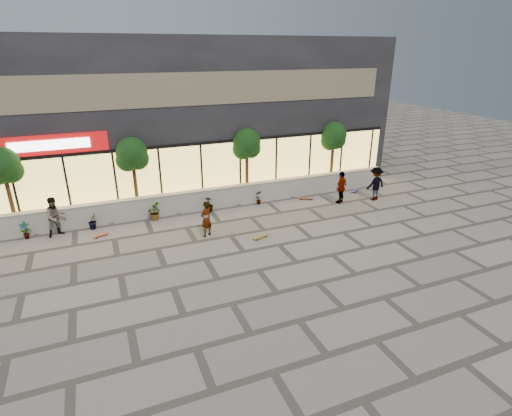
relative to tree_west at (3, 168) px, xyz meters
name	(u,v)px	position (x,y,z in m)	size (l,w,h in m)	color
ground	(259,270)	(9.00, -7.70, -2.99)	(80.00, 80.00, 0.00)	gray
planter_wall	(208,198)	(9.00, -0.70, -2.46)	(22.00, 0.42, 1.04)	beige
retail_building	(180,112)	(9.00, 4.79, 1.26)	(24.00, 9.17, 8.50)	black
shrub_a	(25,230)	(0.50, -1.25, -2.58)	(0.43, 0.29, 0.81)	#133310
shrub_b	(93,221)	(3.30, -1.25, -2.58)	(0.45, 0.36, 0.81)	#133310
shrub_c	(154,212)	(6.10, -1.25, -2.58)	(0.73, 0.63, 0.81)	#133310
shrub_d	(209,204)	(8.90, -1.25, -2.58)	(0.45, 0.45, 0.81)	#133310
shrub_e	(259,197)	(11.70, -1.25, -2.58)	(0.43, 0.29, 0.81)	#133310
tree_west	(3,168)	(0.00, 0.00, 0.00)	(1.60, 1.50, 3.92)	#442A18
tree_midwest	(132,156)	(5.50, 0.00, 0.00)	(1.60, 1.50, 3.92)	#442A18
tree_mideast	(247,145)	(11.50, 0.00, 0.00)	(1.60, 1.50, 3.92)	#442A18
tree_east	(334,137)	(17.00, 0.00, 0.00)	(1.60, 1.50, 3.92)	#442A18
skater_center	(206,219)	(8.00, -4.01, -2.16)	(0.60, 0.39, 1.65)	silver
skater_left	(56,217)	(1.82, -1.40, -2.07)	(0.89, 0.69, 1.82)	#9D8565
skater_right_near	(341,187)	(15.91, -2.75, -2.10)	(1.04, 0.43, 1.77)	silver
skater_right_far	(375,184)	(17.92, -3.06, -2.05)	(1.21, 0.70, 1.87)	maroon
skateboard_center	(261,236)	(10.16, -5.16, -2.90)	(0.87, 0.45, 0.10)	olive
skateboard_left	(100,235)	(3.55, -2.27, -2.91)	(0.73, 0.45, 0.09)	#CB4726
skateboard_right_near	(306,198)	(14.41, -1.59, -2.90)	(0.85, 0.60, 0.10)	#9C4B33
skateboard_right_far	(355,190)	(17.76, -1.50, -2.90)	(0.79, 0.64, 0.10)	#644D8D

